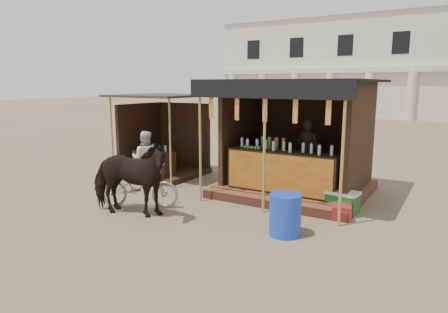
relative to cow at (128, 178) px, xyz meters
name	(u,v)px	position (x,y,z in m)	size (l,w,h in m)	color
ground	(181,226)	(1.26, 0.07, -0.79)	(120.00, 120.00, 0.00)	#846B4C
main_stall	(296,152)	(2.27, 3.43, 0.23)	(3.60, 3.61, 2.78)	brown
secondary_stall	(161,146)	(-1.91, 3.31, 0.06)	(2.40, 2.40, 2.38)	#372514
cow	(128,178)	(0.00, 0.00, 0.00)	(0.85, 1.88, 1.59)	black
motorbike	(139,186)	(-0.25, 0.56, -0.33)	(0.61, 1.75, 0.92)	#9B99A2
bystander	(145,158)	(-1.42, 2.07, -0.06)	(0.71, 0.55, 1.47)	silver
blue_barrel	(285,215)	(3.15, 0.66, -0.42)	(0.57, 0.57, 0.75)	blue
red_crate	(342,212)	(3.79, 2.07, -0.65)	(0.37, 0.43, 0.28)	maroon
cooler	(342,202)	(3.70, 2.48, -0.56)	(0.69, 0.51, 0.46)	#17671F
background_building	(379,68)	(-0.74, 30.02, 3.19)	(26.00, 7.45, 8.18)	silver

